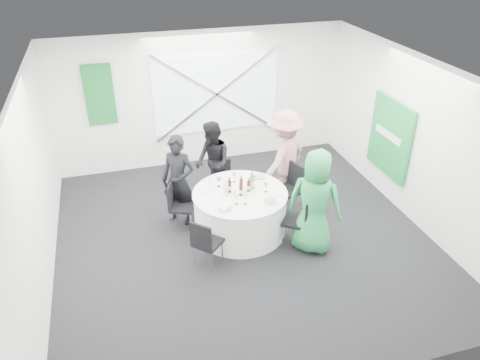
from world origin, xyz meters
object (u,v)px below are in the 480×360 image
object	(u,v)px
chair_front_left	(205,241)
person_woman_pink	(284,158)
chair_front_right	(301,218)
person_woman_green	(315,202)
chair_back_right	(290,185)
person_man_back_left	(178,181)
green_water_bottle	(252,182)
clear_water_bottle	(226,189)
banquet_table	(240,212)
chair_back_left	(178,202)
person_man_back	(213,162)
chair_back	(223,179)

from	to	relation	value
chair_front_left	person_woman_pink	distance (m)	2.38
chair_front_right	person_woman_green	size ratio (longest dim) A/B	0.51
chair_back_right	person_man_back_left	world-z (taller)	person_man_back_left
green_water_bottle	clear_water_bottle	xyz separation A→B (m)	(-0.47, -0.10, -0.00)
banquet_table	green_water_bottle	bearing A→B (deg)	18.71
chair_back_left	green_water_bottle	xyz separation A→B (m)	(1.20, -0.33, 0.38)
person_man_back_left	person_woman_green	distance (m)	2.32
person_man_back	green_water_bottle	bearing A→B (deg)	11.88
chair_back	person_woman_pink	xyz separation A→B (m)	(1.07, -0.27, 0.42)
person_woman_pink	green_water_bottle	xyz separation A→B (m)	(-0.81, -0.67, -0.01)
chair_back	chair_back_right	distance (m)	1.25
chair_back	chair_back_right	size ratio (longest dim) A/B	0.87
person_man_back	person_woman_pink	size ratio (longest dim) A/B	0.86
person_woman_green	chair_back_left	bearing A→B (deg)	6.87
clear_water_bottle	chair_front_right	bearing A→B (deg)	-29.02
person_man_back_left	person_man_back	size ratio (longest dim) A/B	1.05
chair_back_left	person_woman_green	xyz separation A→B (m)	(1.95, -1.16, 0.36)
chair_back_left	clear_water_bottle	distance (m)	0.93
chair_back_left	chair_back_right	world-z (taller)	chair_back_right
banquet_table	person_man_back_left	xyz separation A→B (m)	(-0.90, 0.60, 0.42)
chair_front_left	green_water_bottle	size ratio (longest dim) A/B	2.65
person_woman_pink	chair_front_left	bearing A→B (deg)	3.99
chair_back	chair_front_left	bearing A→B (deg)	-114.15
chair_front_left	person_woman_pink	world-z (taller)	person_woman_pink
banquet_table	chair_back_left	distance (m)	1.06
chair_front_right	person_man_back_left	size ratio (longest dim) A/B	0.55
chair_back	clear_water_bottle	xyz separation A→B (m)	(-0.22, -1.03, 0.41)
chair_back_left	chair_front_left	bearing A→B (deg)	-146.92
person_woman_green	clear_water_bottle	xyz separation A→B (m)	(-1.22, 0.74, 0.02)
chair_front_left	chair_back	bearing A→B (deg)	-67.06
person_man_back_left	person_man_back	distance (m)	0.92
banquet_table	person_man_back_left	distance (m)	1.17
person_man_back_left	person_woman_pink	bearing A→B (deg)	38.02
person_woman_green	green_water_bottle	distance (m)	1.12
person_man_back_left	clear_water_bottle	world-z (taller)	person_man_back_left
chair_front_right	banquet_table	bearing A→B (deg)	-90.00
chair_back_left	person_woman_green	world-z (taller)	person_woman_green
chair_back	person_woman_green	size ratio (longest dim) A/B	0.47
chair_back	chair_back_left	world-z (taller)	chair_back_left
chair_front_right	person_woman_pink	size ratio (longest dim) A/B	0.50
green_water_bottle	clear_water_bottle	size ratio (longest dim) A/B	1.01
chair_front_left	person_woman_green	distance (m)	1.78
chair_back_right	person_man_back	size ratio (longest dim) A/B	0.61
banquet_table	person_woman_pink	bearing A→B (deg)	35.66
person_man_back	person_woman_pink	bearing A→B (deg)	62.36
chair_front_left	person_woman_green	size ratio (longest dim) A/B	0.49
banquet_table	person_woman_pink	distance (m)	1.38
banquet_table	chair_front_right	xyz separation A→B (m)	(0.83, -0.62, 0.14)
chair_front_right	chair_front_left	size ratio (longest dim) A/B	1.05
chair_back	person_man_back	distance (m)	0.36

